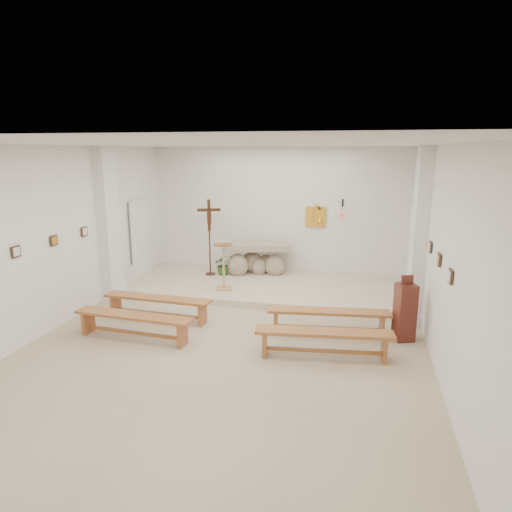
% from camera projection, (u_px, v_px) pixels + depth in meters
% --- Properties ---
extents(ground, '(7.00, 10.00, 0.00)m').
position_uv_depth(ground, '(226.00, 345.00, 8.15)').
color(ground, '#C6B28F').
rests_on(ground, ground).
extents(wall_left, '(0.02, 10.00, 3.50)m').
position_uv_depth(wall_left, '(46.00, 241.00, 8.52)').
color(wall_left, white).
rests_on(wall_left, ground).
extents(wall_right, '(0.02, 10.00, 3.50)m').
position_uv_depth(wall_right, '(443.00, 261.00, 6.99)').
color(wall_right, white).
rests_on(wall_right, ground).
extents(wall_back, '(7.00, 0.02, 3.50)m').
position_uv_depth(wall_back, '(277.00, 212.00, 12.49)').
color(wall_back, white).
rests_on(wall_back, ground).
extents(ceiling, '(7.00, 10.00, 0.02)m').
position_uv_depth(ceiling, '(223.00, 145.00, 7.36)').
color(ceiling, silver).
rests_on(ceiling, wall_back).
extents(sanctuary_platform, '(6.98, 3.00, 0.15)m').
position_uv_depth(sanctuary_platform, '(266.00, 286.00, 11.46)').
color(sanctuary_platform, beige).
rests_on(sanctuary_platform, ground).
extents(pilaster_left, '(0.26, 0.55, 3.50)m').
position_uv_depth(pilaster_left, '(108.00, 225.00, 10.39)').
color(pilaster_left, white).
rests_on(pilaster_left, ground).
extents(pilaster_right, '(0.26, 0.55, 3.50)m').
position_uv_depth(pilaster_right, '(419.00, 237.00, 8.91)').
color(pilaster_right, white).
rests_on(pilaster_right, ground).
extents(gold_wall_relief, '(0.55, 0.04, 0.55)m').
position_uv_depth(gold_wall_relief, '(316.00, 217.00, 12.25)').
color(gold_wall_relief, gold).
rests_on(gold_wall_relief, wall_back).
extents(sanctuary_lamp, '(0.11, 0.36, 0.44)m').
position_uv_depth(sanctuary_lamp, '(342.00, 213.00, 11.82)').
color(sanctuary_lamp, black).
rests_on(sanctuary_lamp, wall_back).
extents(station_frame_left_front, '(0.03, 0.20, 0.20)m').
position_uv_depth(station_frame_left_front, '(16.00, 252.00, 7.76)').
color(station_frame_left_front, '#3D271B').
rests_on(station_frame_left_front, wall_left).
extents(station_frame_left_mid, '(0.03, 0.20, 0.20)m').
position_uv_depth(station_frame_left_mid, '(54.00, 241.00, 8.71)').
color(station_frame_left_mid, '#3D271B').
rests_on(station_frame_left_mid, wall_left).
extents(station_frame_left_rear, '(0.03, 0.20, 0.20)m').
position_uv_depth(station_frame_left_rear, '(84.00, 232.00, 9.66)').
color(station_frame_left_rear, '#3D271B').
rests_on(station_frame_left_rear, wall_left).
extents(station_frame_right_front, '(0.03, 0.20, 0.20)m').
position_uv_depth(station_frame_right_front, '(450.00, 276.00, 6.24)').
color(station_frame_right_front, '#3D271B').
rests_on(station_frame_right_front, wall_right).
extents(station_frame_right_mid, '(0.03, 0.20, 0.20)m').
position_uv_depth(station_frame_right_mid, '(439.00, 260.00, 7.19)').
color(station_frame_right_mid, '#3D271B').
rests_on(station_frame_right_mid, wall_right).
extents(station_frame_right_rear, '(0.03, 0.20, 0.20)m').
position_uv_depth(station_frame_right_rear, '(430.00, 247.00, 8.14)').
color(station_frame_right_rear, '#3D271B').
rests_on(station_frame_right_rear, wall_right).
extents(radiator_left, '(0.10, 0.85, 0.52)m').
position_uv_depth(radiator_left, '(126.00, 279.00, 11.40)').
color(radiator_left, silver).
rests_on(radiator_left, ground).
extents(radiator_right, '(0.10, 0.85, 0.52)m').
position_uv_depth(radiator_right, '(413.00, 298.00, 9.90)').
color(radiator_right, silver).
rests_on(radiator_right, ground).
extents(altar, '(1.85, 1.05, 0.90)m').
position_uv_depth(altar, '(256.00, 261.00, 12.29)').
color(altar, tan).
rests_on(altar, sanctuary_platform).
extents(lectern, '(0.51, 0.46, 1.21)m').
position_uv_depth(lectern, '(224.00, 265.00, 10.80)').
color(lectern, tan).
rests_on(lectern, sanctuary_platform).
extents(crucifix_stand, '(0.58, 0.27, 2.01)m').
position_uv_depth(crucifix_stand, '(209.00, 232.00, 11.96)').
color(crucifix_stand, '#3E1D13').
rests_on(crucifix_stand, sanctuary_platform).
extents(potted_plant, '(0.65, 0.62, 0.56)m').
position_uv_depth(potted_plant, '(224.00, 264.00, 12.17)').
color(potted_plant, '#325A24').
rests_on(potted_plant, sanctuary_platform).
extents(donation_pedestal, '(0.42, 0.42, 1.23)m').
position_uv_depth(donation_pedestal, '(405.00, 312.00, 8.28)').
color(donation_pedestal, '#5A2319').
rests_on(donation_pedestal, ground).
extents(bench_left_front, '(2.30, 0.49, 0.48)m').
position_uv_depth(bench_left_front, '(158.00, 303.00, 9.33)').
color(bench_left_front, '#9E542E').
rests_on(bench_left_front, ground).
extents(bench_right_front, '(2.31, 0.63, 0.48)m').
position_uv_depth(bench_right_front, '(329.00, 316.00, 8.57)').
color(bench_right_front, '#9E542E').
rests_on(bench_right_front, ground).
extents(bench_left_second, '(2.31, 0.54, 0.48)m').
position_uv_depth(bench_left_second, '(133.00, 321.00, 8.35)').
color(bench_left_second, '#9E542E').
rests_on(bench_left_second, ground).
extents(bench_right_second, '(2.31, 0.62, 0.48)m').
position_uv_depth(bench_right_second, '(324.00, 338.00, 7.59)').
color(bench_right_second, '#9E542E').
rests_on(bench_right_second, ground).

